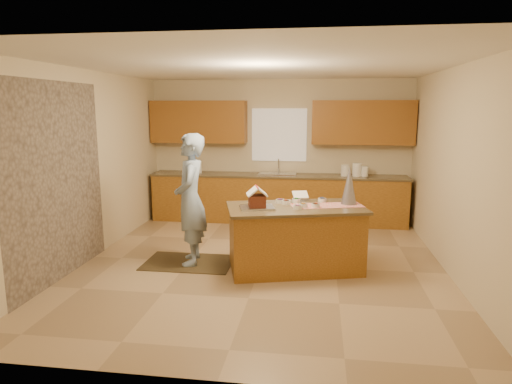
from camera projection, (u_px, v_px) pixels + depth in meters
The scene contains 28 objects.
floor at pixel (261, 265), 6.28m from camera, with size 5.50×5.50×0.00m, color tan.
ceiling at pixel (262, 66), 5.78m from camera, with size 5.50×5.50×0.00m, color silver.
wall_back at pixel (279, 150), 8.71m from camera, with size 5.50×5.50×0.00m, color beige.
wall_front at pixel (215, 219), 3.36m from camera, with size 5.50×5.50×0.00m, color beige.
wall_left at pixel (87, 166), 6.37m from camera, with size 5.50×5.50×0.00m, color beige.
wall_right at pixel (456, 173), 5.69m from camera, with size 5.50×5.50×0.00m, color beige.
stone_accent at pixel (57, 182), 5.61m from camera, with size 2.50×2.50×0.00m, color gray.
window_curtain at pixel (279, 135), 8.62m from camera, with size 1.05×0.03×1.00m, color white.
back_counter_base at pixel (277, 199), 8.59m from camera, with size 4.80×0.60×0.88m, color #A36721.
back_counter_top at pixel (278, 176), 8.50m from camera, with size 4.85×0.63×0.04m, color brown.
upper_cabinet_left at pixel (199, 122), 8.64m from camera, with size 1.85×0.35×0.80m, color #8B611D.
upper_cabinet_right at pixel (363, 123), 8.22m from camera, with size 1.85×0.35×0.80m, color #8B611D.
sink at pixel (278, 176), 8.50m from camera, with size 0.70×0.45×0.12m, color silver.
faucet at pixel (279, 166), 8.65m from camera, with size 0.03×0.03×0.28m, color silver.
island_base at pixel (295, 240), 6.03m from camera, with size 1.72×0.86×0.84m, color #A36721.
island_top at pixel (296, 208), 5.95m from camera, with size 1.79×0.93×0.04m, color brown.
table_runner at pixel (327, 205), 6.00m from camera, with size 0.95×0.34×0.01m, color red.
baking_tray at pixel (257, 207), 5.84m from camera, with size 0.44×0.32×0.02m, color silver.
cookbook at pixel (300, 195), 6.30m from camera, with size 0.21×0.02×0.17m, color white.
tinsel_tree at pixel (349, 185), 6.04m from camera, with size 0.21×0.21×0.52m, color #ACABB7.
rug at pixel (189, 262), 6.36m from camera, with size 1.23×0.80×0.01m, color black.
boy at pixel (191, 200), 6.18m from camera, with size 0.66×0.44×1.82m, color #8BA5C6.
canister_a at pixel (345, 170), 8.31m from camera, with size 0.15×0.15×0.21m, color white.
canister_b at pixel (357, 170), 8.27m from camera, with size 0.17×0.17×0.24m, color white.
canister_c at pixel (365, 171), 8.26m from camera, with size 0.13×0.13×0.19m, color white.
paper_towel at pixel (199, 167), 8.69m from camera, with size 0.10×0.10×0.22m, color white.
gingerbread_house at pixel (257, 199), 5.82m from camera, with size 0.32×0.33×0.27m.
candy_bowls at pixel (300, 203), 6.03m from camera, with size 0.69×0.62×0.05m.
Camera 1 is at (0.76, -5.94, 2.17)m, focal length 31.43 mm.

